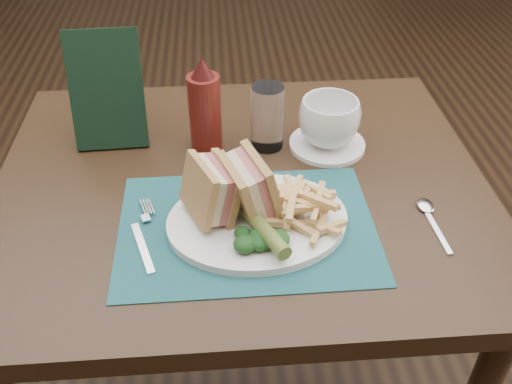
% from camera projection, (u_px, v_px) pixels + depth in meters
% --- Properties ---
extents(floor, '(7.00, 7.00, 0.00)m').
position_uv_depth(floor, '(236.00, 269.00, 1.90)').
color(floor, black).
rests_on(floor, ground).
extents(table_main, '(0.90, 0.75, 0.75)m').
position_uv_depth(table_main, '(244.00, 313.00, 1.28)').
color(table_main, black).
rests_on(table_main, ground).
extents(placemat, '(0.42, 0.30, 0.00)m').
position_uv_depth(placemat, '(247.00, 227.00, 0.94)').
color(placemat, '#194D51').
rests_on(placemat, table_main).
extents(plate, '(0.32, 0.27, 0.01)m').
position_uv_depth(plate, '(257.00, 221.00, 0.94)').
color(plate, white).
rests_on(plate, placemat).
extents(sandwich_half_a, '(0.11, 0.12, 0.10)m').
position_uv_depth(sandwich_half_a, '(199.00, 193.00, 0.91)').
color(sandwich_half_a, tan).
rests_on(sandwich_half_a, plate).
extents(sandwich_half_b, '(0.11, 0.13, 0.11)m').
position_uv_depth(sandwich_half_b, '(239.00, 188.00, 0.91)').
color(sandwich_half_b, tan).
rests_on(sandwich_half_b, plate).
extents(kale_garnish, '(0.11, 0.08, 0.03)m').
position_uv_depth(kale_garnish, '(259.00, 235.00, 0.88)').
color(kale_garnish, '#133415').
rests_on(kale_garnish, plate).
extents(pickle_spear, '(0.07, 0.12, 0.03)m').
position_uv_depth(pickle_spear, '(265.00, 231.00, 0.88)').
color(pickle_spear, '#526526').
rests_on(pickle_spear, plate).
extents(fries_pile, '(0.18, 0.20, 0.05)m').
position_uv_depth(fries_pile, '(302.00, 200.00, 0.93)').
color(fries_pile, tan).
rests_on(fries_pile, plate).
extents(fork, '(0.08, 0.17, 0.01)m').
position_uv_depth(fork, '(144.00, 233.00, 0.92)').
color(fork, silver).
rests_on(fork, placemat).
extents(spoon, '(0.04, 0.15, 0.01)m').
position_uv_depth(spoon, '(434.00, 222.00, 0.95)').
color(spoon, silver).
rests_on(spoon, table_main).
extents(saucer, '(0.16, 0.16, 0.01)m').
position_uv_depth(saucer, '(327.00, 144.00, 1.13)').
color(saucer, white).
rests_on(saucer, table_main).
extents(coffee_cup, '(0.16, 0.16, 0.09)m').
position_uv_depth(coffee_cup, '(329.00, 122.00, 1.10)').
color(coffee_cup, white).
rests_on(coffee_cup, saucer).
extents(drinking_glass, '(0.07, 0.07, 0.13)m').
position_uv_depth(drinking_glass, '(267.00, 117.00, 1.10)').
color(drinking_glass, white).
rests_on(drinking_glass, table_main).
extents(ketchup_bottle, '(0.07, 0.07, 0.19)m').
position_uv_depth(ketchup_bottle, '(204.00, 104.00, 1.08)').
color(ketchup_bottle, '#57150E').
rests_on(ketchup_bottle, table_main).
extents(check_presenter, '(0.14, 0.09, 0.22)m').
position_uv_depth(check_presenter, '(107.00, 90.00, 1.09)').
color(check_presenter, black).
rests_on(check_presenter, table_main).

